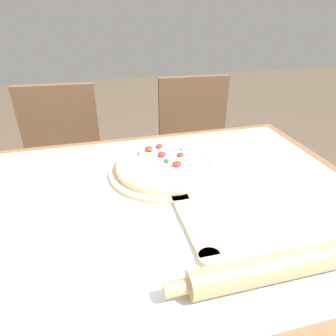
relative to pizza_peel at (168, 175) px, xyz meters
name	(u,v)px	position (x,y,z in m)	size (l,w,h in m)	color
dining_table	(166,237)	(-0.03, -0.11, -0.14)	(1.15, 0.88, 0.78)	brown
towel_cloth	(166,200)	(-0.03, -0.11, -0.01)	(1.07, 0.80, 0.00)	silver
pizza_peel	(168,175)	(0.00, 0.00, 0.00)	(0.34, 0.57, 0.01)	#D6B784
pizza	(166,165)	(0.00, 0.03, 0.02)	(0.30, 0.30, 0.03)	beige
rolling_pin	(268,269)	(0.09, -0.41, 0.02)	(0.40, 0.05, 0.05)	tan
chair_left	(63,164)	(-0.37, 0.68, -0.27)	(0.43, 0.43, 0.90)	brown
chair_right	(195,149)	(0.33, 0.68, -0.27)	(0.43, 0.43, 0.90)	brown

